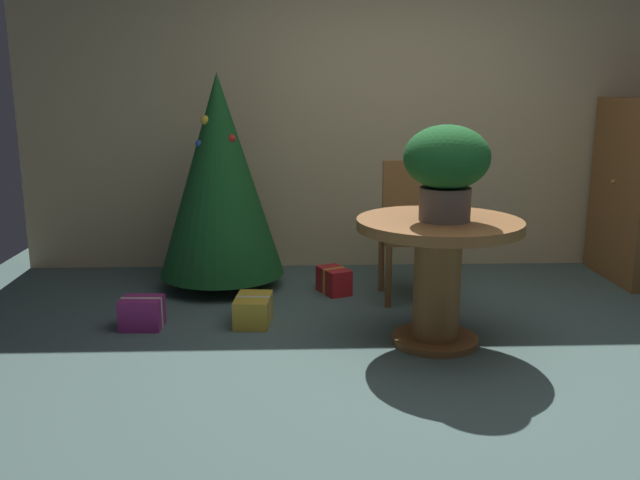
{
  "coord_description": "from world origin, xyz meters",
  "views": [
    {
      "loc": [
        -0.78,
        -3.36,
        1.46
      ],
      "look_at": [
        -0.65,
        0.17,
        0.67
      ],
      "focal_mm": 37.73,
      "sensor_mm": 36.0,
      "label": 1
    }
  ],
  "objects": [
    {
      "name": "ground_plane",
      "position": [
        0.0,
        0.0,
        0.0
      ],
      "size": [
        6.6,
        6.6,
        0.0
      ],
      "primitive_type": "plane",
      "color": "#4C6660"
    },
    {
      "name": "back_wall_panel",
      "position": [
        0.0,
        2.2,
        1.3
      ],
      "size": [
        6.0,
        0.1,
        2.6
      ],
      "primitive_type": "cube",
      "color": "beige",
      "rests_on": "ground_plane"
    },
    {
      "name": "round_dining_table",
      "position": [
        0.04,
        0.35,
        0.5
      ],
      "size": [
        0.94,
        0.94,
        0.74
      ],
      "color": "brown",
      "rests_on": "ground_plane"
    },
    {
      "name": "flower_vase",
      "position": [
        0.05,
        0.32,
        1.05
      ],
      "size": [
        0.48,
        0.48,
        0.53
      ],
      "color": "#665B51",
      "rests_on": "round_dining_table"
    },
    {
      "name": "wooden_chair_far",
      "position": [
        0.04,
        1.3,
        0.53
      ],
      "size": [
        0.42,
        0.43,
        0.96
      ],
      "color": "brown",
      "rests_on": "ground_plane"
    },
    {
      "name": "holiday_tree",
      "position": [
        -1.33,
        1.56,
        0.84
      ],
      "size": [
        0.92,
        0.92,
        1.58
      ],
      "color": "brown",
      "rests_on": "ground_plane"
    },
    {
      "name": "gift_box_purple",
      "position": [
        -1.75,
        0.67,
        0.1
      ],
      "size": [
        0.26,
        0.21,
        0.2
      ],
      "color": "#9E287A",
      "rests_on": "ground_plane"
    },
    {
      "name": "gift_box_gold",
      "position": [
        -1.05,
        0.73,
        0.09
      ],
      "size": [
        0.24,
        0.33,
        0.18
      ],
      "color": "gold",
      "rests_on": "ground_plane"
    },
    {
      "name": "gift_box_red",
      "position": [
        -0.5,
        1.36,
        0.09
      ],
      "size": [
        0.26,
        0.31,
        0.19
      ],
      "color": "red",
      "rests_on": "ground_plane"
    }
  ]
}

